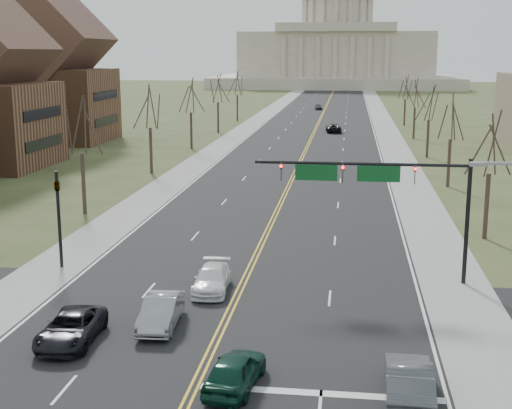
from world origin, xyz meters
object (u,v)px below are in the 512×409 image
(car_nb_inner_lead, at_px, (235,371))
(car_sb_inner_second, at_px, (212,279))
(car_far_nb, at_px, (333,128))
(car_sb_outer_lead, at_px, (71,328))
(car_far_sb, at_px, (318,107))
(signal_mast, at_px, (377,182))
(car_nb_outer_lead, at_px, (409,382))
(signal_left, at_px, (58,208))
(car_sb_inner_lead, at_px, (161,312))

(car_nb_inner_lead, height_order, car_sb_inner_second, car_nb_inner_lead)
(car_far_nb, bearing_deg, car_sb_outer_lead, 78.36)
(car_far_sb, bearing_deg, signal_mast, -93.01)
(signal_mast, height_order, car_sb_inner_second, signal_mast)
(car_far_nb, bearing_deg, car_nb_outer_lead, 87.74)
(car_nb_outer_lead, bearing_deg, car_far_sb, -84.13)
(signal_left, distance_m, car_nb_inner_lead, 19.75)
(car_nb_outer_lead, xyz_separation_m, car_sb_inner_lead, (-11.22, 6.15, -0.07))
(car_sb_outer_lead, bearing_deg, car_nb_inner_lead, -26.06)
(car_far_nb, height_order, car_far_sb, car_far_nb)
(signal_mast, bearing_deg, car_nb_inner_lead, -111.95)
(car_sb_inner_lead, xyz_separation_m, car_sb_inner_second, (1.42, 5.50, -0.08))
(car_nb_outer_lead, xyz_separation_m, car_sb_inner_second, (-9.80, 11.65, -0.16))
(signal_left, xyz_separation_m, car_far_nb, (14.67, 77.67, -3.01))
(signal_mast, bearing_deg, car_sb_inner_lead, -140.40)
(signal_left, xyz_separation_m, car_nb_inner_lead, (13.12, -14.46, -2.98))
(signal_mast, relative_size, car_sb_inner_second, 2.65)
(car_sb_inner_lead, bearing_deg, car_nb_inner_lead, -55.66)
(car_nb_outer_lead, bearing_deg, car_nb_inner_lead, -0.50)
(signal_mast, distance_m, car_sb_inner_lead, 14.37)
(car_nb_inner_lead, distance_m, car_sb_inner_second, 11.80)
(signal_left, distance_m, car_sb_outer_lead, 12.45)
(signal_left, relative_size, car_nb_outer_lead, 1.21)
(car_nb_inner_lead, xyz_separation_m, car_sb_inner_second, (-3.13, 11.38, -0.06))
(signal_left, relative_size, car_nb_inner_lead, 1.41)
(car_nb_inner_lead, xyz_separation_m, car_sb_inner_lead, (-4.55, 5.88, 0.02))
(car_sb_inner_second, distance_m, car_far_sb, 127.21)
(car_sb_outer_lead, xyz_separation_m, car_far_nb, (9.65, 88.66, 0.01))
(car_sb_inner_lead, height_order, car_far_nb, car_sb_inner_lead)
(car_sb_inner_lead, bearing_deg, car_far_sb, 85.94)
(car_nb_inner_lead, distance_m, car_far_sb, 138.62)
(signal_left, distance_m, car_far_sb, 124.57)
(car_nb_inner_lead, distance_m, car_nb_outer_lead, 6.67)
(car_sb_outer_lead, distance_m, car_far_sb, 135.21)
(car_far_nb, relative_size, car_far_sb, 1.28)
(signal_mast, relative_size, car_sb_outer_lead, 2.47)
(car_nb_inner_lead, height_order, car_far_sb, car_nb_inner_lead)
(signal_mast, height_order, car_sb_inner_lead, signal_mast)
(signal_mast, distance_m, car_nb_outer_lead, 15.56)
(car_nb_outer_lead, bearing_deg, signal_left, -34.81)
(car_nb_outer_lead, bearing_deg, car_sb_inner_lead, -26.87)
(signal_mast, bearing_deg, car_nb_outer_lead, -86.74)
(car_nb_inner_lead, bearing_deg, signal_mast, -104.13)
(car_sb_inner_lead, bearing_deg, car_nb_outer_lead, -32.15)
(signal_left, bearing_deg, car_sb_inner_second, -17.17)
(signal_left, height_order, car_far_nb, signal_left)
(car_sb_outer_lead, xyz_separation_m, car_sb_inner_second, (4.98, 7.90, -0.02))
(signal_left, xyz_separation_m, car_nb_outer_lead, (19.79, -14.74, -2.88))
(car_sb_inner_second, bearing_deg, car_sb_outer_lead, -125.49)
(signal_mast, relative_size, car_sb_inner_lead, 2.68)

